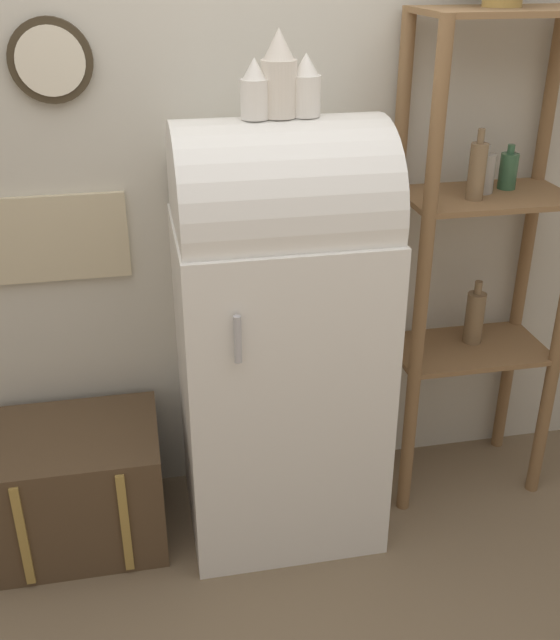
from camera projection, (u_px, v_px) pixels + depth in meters
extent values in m
plane|color=#7A664C|center=(292.00, 555.00, 2.77)|extent=(12.00, 12.00, 0.00)
cube|color=beige|center=(261.00, 157.00, 2.68)|extent=(7.00, 0.05, 2.70)
cylinder|color=#382D1E|center=(51.00, 61.00, 2.37)|extent=(0.26, 0.03, 0.26)
cylinder|color=beige|center=(50.00, 61.00, 2.36)|extent=(0.22, 0.01, 0.22)
cube|color=#C6B793|center=(55.00, 239.00, 2.63)|extent=(0.50, 0.02, 0.31)
cube|color=white|center=(279.00, 382.00, 2.73)|extent=(0.70, 0.60, 1.20)
cylinder|color=white|center=(279.00, 207.00, 2.43)|extent=(0.68, 0.57, 0.57)
cylinder|color=#B7B7BC|center=(238.00, 339.00, 2.25)|extent=(0.02, 0.02, 0.16)
cube|color=brown|center=(78.00, 486.00, 2.78)|extent=(0.62, 0.48, 0.46)
cube|color=#AD8942|center=(23.00, 537.00, 2.53)|extent=(0.03, 0.01, 0.41)
cube|color=#AD8942|center=(125.00, 524.00, 2.59)|extent=(0.03, 0.01, 0.41)
cylinder|color=olive|center=(422.00, 297.00, 2.61)|extent=(0.05, 0.05, 1.85)
cylinder|color=olive|center=(392.00, 264.00, 2.90)|extent=(0.05, 0.05, 1.85)
cylinder|color=olive|center=(526.00, 254.00, 2.99)|extent=(0.05, 0.05, 1.85)
cube|color=olive|center=(468.00, 349.00, 2.94)|extent=(0.59, 0.35, 0.02)
cube|color=olive|center=(487.00, 197.00, 2.67)|extent=(0.59, 0.35, 0.02)
cube|color=olive|center=(511.00, 11.00, 2.40)|extent=(0.59, 0.35, 0.02)
cylinder|color=#9E998E|center=(483.00, 173.00, 2.66)|extent=(0.08, 0.08, 0.14)
cylinder|color=#9E998E|center=(486.00, 149.00, 2.62)|extent=(0.03, 0.03, 0.03)
cylinder|color=#7F6647|center=(477.00, 172.00, 2.57)|extent=(0.06, 0.06, 0.20)
cylinder|color=#7F6647|center=(481.00, 136.00, 2.52)|extent=(0.02, 0.02, 0.05)
cylinder|color=#335B3D|center=(508.00, 171.00, 2.71)|extent=(0.07, 0.07, 0.13)
cylinder|color=#335B3D|center=(511.00, 149.00, 2.67)|extent=(0.03, 0.03, 0.03)
cylinder|color=#7F6647|center=(474.00, 318.00, 2.93)|extent=(0.07, 0.07, 0.21)
cylinder|color=#7F6647|center=(478.00, 288.00, 2.88)|extent=(0.03, 0.03, 0.05)
cylinder|color=#AD8942|center=(502.00, 0.00, 2.41)|extent=(0.13, 0.13, 0.04)
cylinder|color=white|center=(255.00, 99.00, 2.26)|extent=(0.09, 0.09, 0.12)
cone|color=white|center=(254.00, 68.00, 2.22)|extent=(0.07, 0.07, 0.06)
cylinder|color=silver|center=(278.00, 89.00, 2.27)|extent=(0.11, 0.11, 0.17)
cone|color=silver|center=(278.00, 44.00, 2.22)|extent=(0.09, 0.09, 0.09)
cylinder|color=white|center=(306.00, 96.00, 2.29)|extent=(0.09, 0.09, 0.12)
cone|color=white|center=(306.00, 64.00, 2.25)|extent=(0.08, 0.08, 0.07)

